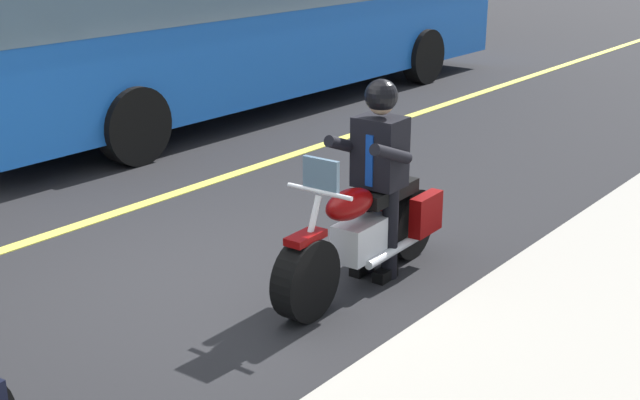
% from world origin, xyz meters
% --- Properties ---
extents(ground_plane, '(80.00, 80.00, 0.00)m').
position_xyz_m(ground_plane, '(0.00, 0.00, 0.00)').
color(ground_plane, black).
extents(lane_center_stripe, '(60.00, 0.16, 0.01)m').
position_xyz_m(lane_center_stripe, '(0.00, -2.00, 0.01)').
color(lane_center_stripe, '#E5DB4C').
rests_on(lane_center_stripe, ground_plane).
extents(motorcycle_main, '(2.22, 0.65, 1.26)m').
position_xyz_m(motorcycle_main, '(-0.88, 1.09, 0.45)').
color(motorcycle_main, black).
rests_on(motorcycle_main, ground_plane).
extents(rider_main, '(0.64, 0.57, 1.74)m').
position_xyz_m(rider_main, '(-1.06, 1.08, 1.04)').
color(rider_main, black).
rests_on(rider_main, ground_plane).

